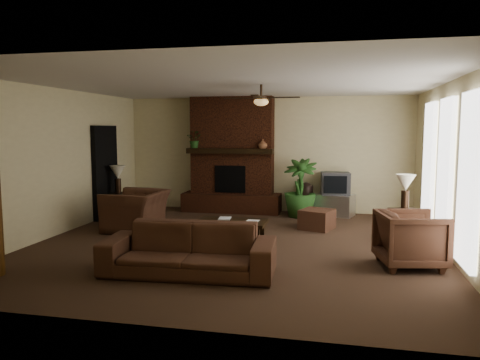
% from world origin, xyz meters
% --- Properties ---
extents(room_shell, '(7.00, 7.00, 7.00)m').
position_xyz_m(room_shell, '(0.00, 0.00, 1.40)').
color(room_shell, '#4A3325').
rests_on(room_shell, ground).
extents(fireplace, '(2.40, 0.70, 2.80)m').
position_xyz_m(fireplace, '(-0.80, 3.22, 1.16)').
color(fireplace, '#4E2514').
rests_on(fireplace, ground).
extents(windows, '(0.08, 3.65, 2.35)m').
position_xyz_m(windows, '(3.45, 0.20, 1.35)').
color(windows, white).
rests_on(windows, ground).
extents(doorway, '(0.10, 1.00, 2.10)m').
position_xyz_m(doorway, '(-3.44, 1.80, 1.05)').
color(doorway, black).
rests_on(doorway, ground).
extents(ceiling_fan, '(1.35, 1.35, 0.37)m').
position_xyz_m(ceiling_fan, '(0.40, 0.30, 2.53)').
color(ceiling_fan, '#302015').
rests_on(ceiling_fan, ceiling).
extents(sofa, '(2.43, 0.83, 0.94)m').
position_xyz_m(sofa, '(-0.27, -1.76, 0.47)').
color(sofa, '#513222').
rests_on(sofa, ground).
extents(armchair_left, '(0.80, 1.22, 1.05)m').
position_xyz_m(armchair_left, '(-2.21, 0.74, 0.53)').
color(armchair_left, '#513222').
rests_on(armchair_left, ground).
extents(armchair_right, '(0.99, 1.03, 0.91)m').
position_xyz_m(armchair_right, '(2.82, -0.76, 0.46)').
color(armchair_right, '#513222').
rests_on(armchair_right, ground).
extents(coffee_table, '(1.20, 0.70, 0.43)m').
position_xyz_m(coffee_table, '(-0.05, -0.03, 0.37)').
color(coffee_table, black).
rests_on(coffee_table, ground).
extents(ottoman, '(0.77, 0.77, 0.40)m').
position_xyz_m(ottoman, '(1.35, 1.56, 0.20)').
color(ottoman, '#513222').
rests_on(ottoman, ground).
extents(tv_stand, '(0.96, 0.74, 0.50)m').
position_xyz_m(tv_stand, '(1.69, 3.15, 0.25)').
color(tv_stand, silver).
rests_on(tv_stand, ground).
extents(tv, '(0.70, 0.59, 0.52)m').
position_xyz_m(tv, '(1.69, 3.14, 0.76)').
color(tv, '#3D3C3F').
rests_on(tv, tv_stand).
extents(floor_vase, '(0.34, 0.34, 0.77)m').
position_xyz_m(floor_vase, '(1.01, 3.13, 0.43)').
color(floor_vase, black).
rests_on(floor_vase, ground).
extents(floor_plant, '(0.91, 1.43, 0.75)m').
position_xyz_m(floor_plant, '(0.90, 2.82, 0.38)').
color(floor_plant, '#2B5722').
rests_on(floor_plant, ground).
extents(side_table_left, '(0.65, 0.65, 0.55)m').
position_xyz_m(side_table_left, '(-3.15, 1.85, 0.28)').
color(side_table_left, black).
rests_on(side_table_left, ground).
extents(lamp_left, '(0.40, 0.40, 0.65)m').
position_xyz_m(lamp_left, '(-3.15, 1.83, 1.00)').
color(lamp_left, '#302015').
rests_on(lamp_left, side_table_left).
extents(side_table_right, '(0.62, 0.62, 0.55)m').
position_xyz_m(side_table_right, '(2.99, 1.04, 0.28)').
color(side_table_right, black).
rests_on(side_table_right, ground).
extents(lamp_right, '(0.42, 0.42, 0.65)m').
position_xyz_m(lamp_right, '(2.97, 1.06, 1.00)').
color(lamp_right, '#302015').
rests_on(lamp_right, side_table_right).
extents(mantel_plant, '(0.46, 0.49, 0.33)m').
position_xyz_m(mantel_plant, '(-1.68, 3.02, 1.72)').
color(mantel_plant, '#2B5722').
rests_on(mantel_plant, fireplace).
extents(mantel_vase, '(0.26, 0.26, 0.22)m').
position_xyz_m(mantel_vase, '(-0.00, 2.96, 1.67)').
color(mantel_vase, brown).
rests_on(mantel_vase, fireplace).
extents(book_a, '(0.22, 0.05, 0.29)m').
position_xyz_m(book_a, '(-0.31, 0.02, 0.57)').
color(book_a, '#999999').
rests_on(book_a, coffee_table).
extents(book_b, '(0.21, 0.03, 0.29)m').
position_xyz_m(book_b, '(0.21, -0.11, 0.58)').
color(book_b, '#999999').
rests_on(book_b, coffee_table).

